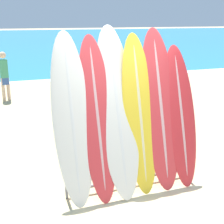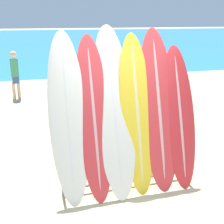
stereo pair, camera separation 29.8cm
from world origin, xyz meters
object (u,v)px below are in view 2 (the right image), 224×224
(surfboard_slot_3, at_px, (137,114))
(person_mid_beach, at_px, (141,95))
(surfboard_slot_4, at_px, (159,110))
(person_far_right, at_px, (15,73))
(person_far_left, at_px, (65,99))
(surfboard_rack, at_px, (127,157))
(surfboard_slot_1, at_px, (94,118))
(person_near_water, at_px, (131,86))
(surfboard_slot_0, at_px, (68,118))
(surfboard_slot_5, at_px, (179,117))
(surfboard_slot_2, at_px, (114,112))

(surfboard_slot_3, distance_m, person_mid_beach, 2.05)
(surfboard_slot_4, xyz_separation_m, person_far_right, (-2.17, 6.24, -0.36))
(surfboard_slot_3, distance_m, person_far_left, 2.43)
(surfboard_rack, xyz_separation_m, surfboard_slot_1, (-0.49, 0.04, 0.64))
(surfboard_rack, height_order, person_mid_beach, person_mid_beach)
(person_near_water, relative_size, person_far_left, 0.95)
(surfboard_slot_1, distance_m, person_mid_beach, 2.37)
(person_near_water, distance_m, person_far_right, 4.14)
(person_far_right, bearing_deg, person_near_water, 120.08)
(surfboard_slot_0, distance_m, person_near_water, 3.91)
(surfboard_slot_5, distance_m, person_far_left, 2.74)
(surfboard_slot_4, height_order, person_mid_beach, surfboard_slot_4)
(surfboard_rack, distance_m, person_far_left, 2.43)
(surfboard_slot_3, distance_m, surfboard_slot_4, 0.36)
(person_far_left, bearing_deg, surfboard_slot_1, -144.23)
(surfboard_slot_1, height_order, surfboard_slot_3, surfboard_slot_3)
(surfboard_slot_2, bearing_deg, person_far_right, 103.37)
(surfboard_slot_1, xyz_separation_m, surfboard_slot_3, (0.65, -0.01, 0.01))
(surfboard_slot_5, height_order, person_far_left, surfboard_slot_5)
(surfboard_slot_0, distance_m, person_far_left, 2.31)
(person_far_left, bearing_deg, person_mid_beach, -71.68)
(surfboard_slot_3, height_order, person_far_left, surfboard_slot_3)
(surfboard_rack, bearing_deg, person_far_right, 104.74)
(surfboard_slot_5, xyz_separation_m, person_far_left, (-1.44, 2.33, -0.18))
(surfboard_slot_1, relative_size, person_near_water, 1.49)
(surfboard_slot_3, bearing_deg, surfboard_slot_5, -2.59)
(surfboard_rack, height_order, person_near_water, person_near_water)
(surfboard_slot_4, relative_size, person_far_right, 1.56)
(surfboard_rack, distance_m, surfboard_slot_2, 0.73)
(surfboard_rack, distance_m, surfboard_slot_4, 0.86)
(surfboard_slot_5, relative_size, person_near_water, 1.38)
(surfboard_slot_2, xyz_separation_m, person_mid_beach, (1.14, 1.84, -0.25))
(surfboard_slot_2, height_order, person_near_water, surfboard_slot_2)
(surfboard_slot_2, xyz_separation_m, person_far_left, (-0.41, 2.26, -0.33))
(surfboard_slot_5, bearing_deg, surfboard_slot_1, 178.09)
(surfboard_slot_4, distance_m, person_mid_beach, 1.94)
(person_far_left, xyz_separation_m, person_far_right, (-1.07, 3.96, -0.05))
(surfboard_slot_5, xyz_separation_m, person_near_water, (0.39, 3.33, -0.22))
(surfboard_rack, bearing_deg, surfboard_slot_4, 4.81)
(surfboard_slot_2, bearing_deg, surfboard_slot_5, -3.88)
(surfboard_slot_2, xyz_separation_m, person_far_right, (-1.48, 6.22, -0.39))
(surfboard_slot_1, bearing_deg, surfboard_slot_0, 179.11)
(surfboard_slot_1, bearing_deg, surfboard_slot_2, 4.53)
(surfboard_slot_5, bearing_deg, person_far_left, 121.67)
(surfboard_slot_5, xyz_separation_m, person_mid_beach, (0.11, 1.91, -0.10))
(surfboard_rack, distance_m, surfboard_slot_5, 1.02)
(surfboard_slot_1, relative_size, person_far_left, 1.42)
(surfboard_slot_2, xyz_separation_m, surfboard_slot_5, (1.03, -0.07, -0.15))
(surfboard_slot_1, relative_size, surfboard_slot_3, 0.99)
(surfboard_slot_3, bearing_deg, surfboard_slot_1, 178.81)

